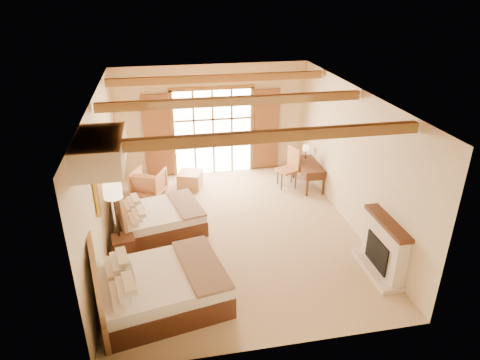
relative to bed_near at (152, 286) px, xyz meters
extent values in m
plane|color=tan|center=(1.86, 2.16, -0.44)|extent=(7.00, 7.00, 0.00)
plane|color=beige|center=(1.86, 5.66, 1.16)|extent=(5.50, 0.00, 5.50)
plane|color=beige|center=(-0.89, 2.16, 1.16)|extent=(0.00, 7.00, 7.00)
plane|color=beige|center=(4.61, 2.16, 1.16)|extent=(0.00, 7.00, 7.00)
plane|color=#B16833|center=(1.86, 2.16, 2.76)|extent=(7.00, 7.00, 0.00)
cube|color=white|center=(1.86, 5.62, 0.81)|extent=(2.20, 0.02, 2.50)
cube|color=brown|center=(0.26, 5.59, 0.81)|extent=(0.75, 0.06, 2.40)
cube|color=brown|center=(3.46, 5.59, 0.81)|extent=(0.75, 0.06, 2.40)
cube|color=beige|center=(4.48, 0.16, 0.11)|extent=(0.25, 1.30, 1.10)
cube|color=black|center=(4.41, 0.16, 0.01)|extent=(0.18, 0.80, 0.60)
cube|color=beige|center=(4.39, 0.16, -0.39)|extent=(0.45, 1.40, 0.10)
cube|color=#462515|center=(4.47, 0.16, 0.68)|extent=(0.30, 1.40, 0.08)
cube|color=gold|center=(-0.85, 1.41, 1.31)|extent=(0.05, 0.95, 0.75)
cube|color=#C07F44|center=(-0.82, 1.41, 1.31)|extent=(0.02, 0.82, 0.62)
cube|color=beige|center=(-0.54, 0.16, 2.51)|extent=(0.70, 1.40, 0.45)
cube|color=#462515|center=(0.16, 0.00, -0.22)|extent=(2.48, 2.05, 0.43)
cube|color=white|center=(0.16, 0.00, 0.11)|extent=(2.43, 2.01, 0.24)
cube|color=#856650|center=(0.91, 0.00, 0.24)|extent=(0.97, 1.79, 0.05)
cube|color=gray|center=(-0.35, 0.00, 0.35)|extent=(0.21, 0.47, 0.26)
cube|color=#462515|center=(0.20, 2.54, -0.26)|extent=(2.10, 1.76, 0.36)
cube|color=white|center=(0.20, 2.54, 0.02)|extent=(2.06, 1.73, 0.20)
cube|color=#856650|center=(0.82, 2.54, 0.13)|extent=(0.85, 1.51, 0.04)
cube|color=gray|center=(-0.23, 2.54, 0.23)|extent=(0.19, 0.39, 0.22)
cube|color=#462515|center=(-0.56, 1.54, -0.17)|extent=(0.51, 0.51, 0.53)
cylinder|color=#312018|center=(-0.64, 1.61, -0.42)|extent=(0.24, 0.24, 0.03)
cylinder|color=#312018|center=(-0.64, 1.61, 0.32)|extent=(0.04, 0.04, 1.47)
cylinder|color=#FFECB0|center=(-0.64, 1.61, 1.13)|extent=(0.36, 0.36, 0.30)
imported|color=#B5734A|center=(-0.07, 4.43, -0.07)|extent=(1.03, 1.05, 0.73)
cube|color=tan|center=(1.06, 4.71, -0.22)|extent=(0.78, 0.78, 0.45)
cube|color=#462515|center=(4.32, 4.15, 0.23)|extent=(0.58, 1.29, 0.05)
cube|color=#462515|center=(4.32, 4.15, 0.11)|extent=(0.56, 1.25, 0.20)
cube|color=#A36640|center=(3.72, 4.24, 0.06)|extent=(0.64, 0.64, 0.07)
cube|color=#A36640|center=(3.94, 4.24, 0.39)|extent=(0.23, 0.48, 0.61)
cylinder|color=#312018|center=(4.36, 4.59, 0.26)|extent=(0.11, 0.11, 0.02)
cylinder|color=#312018|center=(4.36, 4.59, 0.38)|extent=(0.02, 0.02, 0.25)
cylinder|color=#FFECB0|center=(4.36, 4.59, 0.53)|extent=(0.18, 0.18, 0.14)
camera|label=1|loc=(0.39, -6.16, 4.87)|focal=32.00mm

